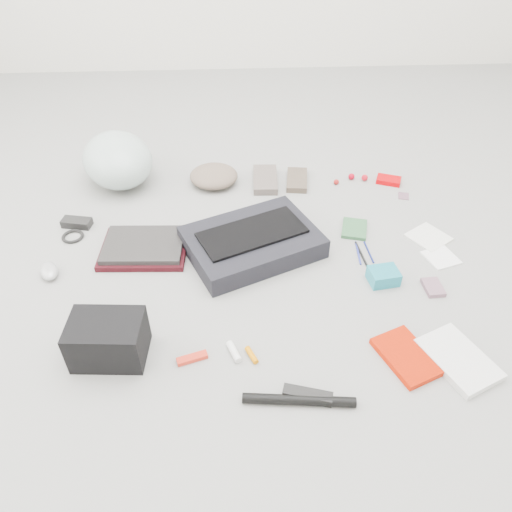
{
  "coord_description": "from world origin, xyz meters",
  "views": [
    {
      "loc": [
        -0.07,
        -1.37,
        1.22
      ],
      "look_at": [
        0.0,
        0.0,
        0.05
      ],
      "focal_mm": 35.0,
      "sensor_mm": 36.0,
      "label": 1
    }
  ],
  "objects_px": {
    "camera_bag": "(108,339)",
    "messenger_bag": "(252,242)",
    "book_red": "(407,356)",
    "accordion_wallet": "(383,276)",
    "bike_helmet": "(118,160)",
    "laptop": "(143,245)"
  },
  "relations": [
    {
      "from": "camera_bag",
      "to": "messenger_bag",
      "type": "bearing_deg",
      "value": 50.48
    },
    {
      "from": "messenger_bag",
      "to": "book_red",
      "type": "distance_m",
      "value": 0.7
    },
    {
      "from": "book_red",
      "to": "accordion_wallet",
      "type": "relative_size",
      "value": 1.97
    },
    {
      "from": "bike_helmet",
      "to": "accordion_wallet",
      "type": "height_order",
      "value": "bike_helmet"
    },
    {
      "from": "messenger_bag",
      "to": "accordion_wallet",
      "type": "height_order",
      "value": "messenger_bag"
    },
    {
      "from": "messenger_bag",
      "to": "laptop",
      "type": "distance_m",
      "value": 0.41
    },
    {
      "from": "messenger_bag",
      "to": "bike_helmet",
      "type": "height_order",
      "value": "bike_helmet"
    },
    {
      "from": "accordion_wallet",
      "to": "bike_helmet",
      "type": "bearing_deg",
      "value": 136.39
    },
    {
      "from": "laptop",
      "to": "accordion_wallet",
      "type": "distance_m",
      "value": 0.89
    },
    {
      "from": "bike_helmet",
      "to": "book_red",
      "type": "relative_size",
      "value": 1.87
    },
    {
      "from": "accordion_wallet",
      "to": "book_red",
      "type": "bearing_deg",
      "value": -100.59
    },
    {
      "from": "messenger_bag",
      "to": "camera_bag",
      "type": "xyz_separation_m",
      "value": [
        -0.45,
        -0.47,
        0.03
      ]
    },
    {
      "from": "camera_bag",
      "to": "accordion_wallet",
      "type": "height_order",
      "value": "camera_bag"
    },
    {
      "from": "messenger_bag",
      "to": "camera_bag",
      "type": "relative_size",
      "value": 2.18
    },
    {
      "from": "messenger_bag",
      "to": "accordion_wallet",
      "type": "xyz_separation_m",
      "value": [
        0.45,
        -0.2,
        -0.01
      ]
    },
    {
      "from": "messenger_bag",
      "to": "bike_helmet",
      "type": "relative_size",
      "value": 1.27
    },
    {
      "from": "laptop",
      "to": "messenger_bag",
      "type": "bearing_deg",
      "value": 0.39
    },
    {
      "from": "laptop",
      "to": "book_red",
      "type": "distance_m",
      "value": 1.02
    },
    {
      "from": "laptop",
      "to": "camera_bag",
      "type": "relative_size",
      "value": 1.36
    },
    {
      "from": "messenger_bag",
      "to": "bike_helmet",
      "type": "bearing_deg",
      "value": 113.77
    },
    {
      "from": "camera_bag",
      "to": "book_red",
      "type": "height_order",
      "value": "camera_bag"
    },
    {
      "from": "messenger_bag",
      "to": "camera_bag",
      "type": "distance_m",
      "value": 0.66
    }
  ]
}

